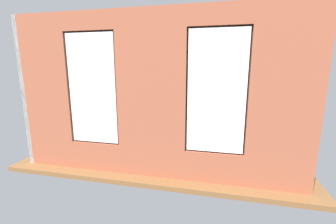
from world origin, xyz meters
name	(u,v)px	position (x,y,z in m)	size (l,w,h in m)	color
ground_plane	(175,140)	(0.00, 0.00, -0.05)	(6.43, 5.47, 0.10)	brown
brick_wall_with_windows	(151,99)	(0.00, 2.36, 1.56)	(5.83, 0.30, 3.20)	#9E5138
white_wall_right	(84,85)	(2.86, 0.20, 1.60)	(0.10, 4.47, 3.20)	silver
couch_by_window	(150,147)	(0.25, 1.71, 0.33)	(1.97, 0.87, 0.80)	black
couch_left	(252,133)	(-2.21, -0.06, 0.33)	(1.02, 2.00, 0.80)	black
coffee_table	(160,127)	(0.42, 0.23, 0.40)	(1.35, 0.71, 0.46)	olive
cup_ceramic	(155,123)	(0.59, 0.14, 0.51)	(0.09, 0.09, 0.11)	#33567F
candle_jar	(145,123)	(0.82, 0.33, 0.52)	(0.08, 0.08, 0.13)	#B7333D
table_plant_small	(160,122)	(0.42, 0.23, 0.58)	(0.14, 0.14, 0.22)	#9E5638
remote_gray	(162,126)	(0.32, 0.33, 0.47)	(0.05, 0.17, 0.02)	#59595B
remote_silver	(173,125)	(0.05, 0.10, 0.47)	(0.05, 0.17, 0.02)	#B2B2B7
media_console	(93,128)	(2.56, 0.33, 0.26)	(1.21, 0.42, 0.51)	black
tv_flatscreen	(92,107)	(2.56, 0.33, 0.94)	(1.20, 0.20, 0.84)	black
papasan_chair	(170,113)	(0.53, -1.71, 0.43)	(1.01, 1.01, 0.66)	olive
potted_plant_foreground_right	(127,104)	(2.26, -1.69, 0.73)	(1.05, 1.12, 1.42)	brown
potted_plant_near_tv	(88,116)	(2.01, 1.39, 0.93)	(1.01, 1.01, 1.45)	brown
potted_plant_by_left_couch	(235,116)	(-1.81, -1.48, 0.49)	(0.47, 0.47, 0.70)	#9E5638
potted_plant_corner_far_left	(274,143)	(-2.36, 1.81, 0.69)	(0.85, 0.85, 1.08)	#47423D
potted_plant_mid_room_small	(207,120)	(-0.90, -0.78, 0.44)	(0.38, 0.38, 0.67)	brown
potted_plant_corner_near_left	(251,112)	(-2.36, -1.74, 0.62)	(1.13, 1.09, 1.36)	beige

